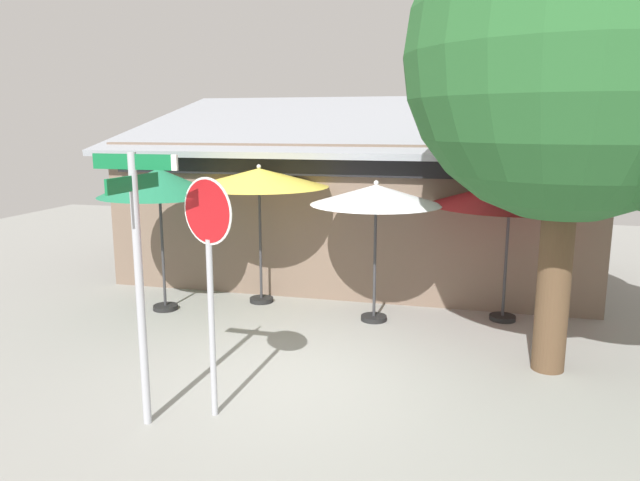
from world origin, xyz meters
The scene contains 9 objects.
ground_plane centered at (0.00, 0.00, -0.05)m, with size 28.00×28.00×0.10m, color gray.
cafe_building centered at (-0.38, 5.90, 1.56)m, with size 9.92×5.58×3.99m.
street_sign_post centered at (-1.38, -1.68, 1.86)m, with size 0.98×0.92×3.02m.
stop_sign centered at (-0.73, -1.32, 1.90)m, with size 0.69×0.30×2.74m.
patio_umbrella_forest_green_left centered at (-3.23, 2.12, 2.29)m, with size 2.11×2.11×2.61m.
patio_umbrella_mustard_center centered at (-1.71, 2.99, 2.32)m, with size 2.54×2.54×2.58m.
patio_umbrella_ivory_right centered at (0.51, 2.46, 2.13)m, with size 2.18×2.18×2.39m.
patio_umbrella_crimson_far_right centered at (2.65, 3.02, 2.16)m, with size 2.60×2.60×2.45m.
shade_tree centered at (3.45, 0.87, 4.02)m, with size 4.70×4.17×6.22m.
Camera 1 is at (2.02, -7.18, 3.31)m, focal length 33.41 mm.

